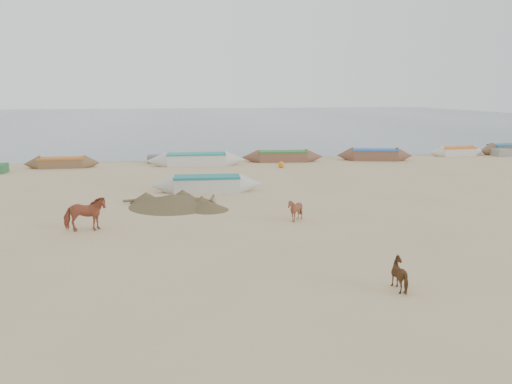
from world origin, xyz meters
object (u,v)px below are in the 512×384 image
at_px(calf_right, 403,275).
at_px(near_canoe, 207,184).
at_px(cow_adult, 85,214).
at_px(calf_front, 295,210).

xyz_separation_m(calf_right, near_canoe, (-4.17, 14.31, 0.01)).
relative_size(cow_adult, calf_right, 1.88).
bearing_deg(calf_front, near_canoe, -159.65).
bearing_deg(calf_front, calf_right, 3.92).
bearing_deg(cow_adult, near_canoe, -42.15).
xyz_separation_m(cow_adult, near_canoe, (5.19, 6.84, -0.24)).
relative_size(cow_adult, calf_front, 1.65).
xyz_separation_m(calf_front, near_canoe, (-3.10, 6.78, -0.05)).
bearing_deg(calf_right, near_canoe, -9.07).
distance_m(cow_adult, calf_right, 11.98).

